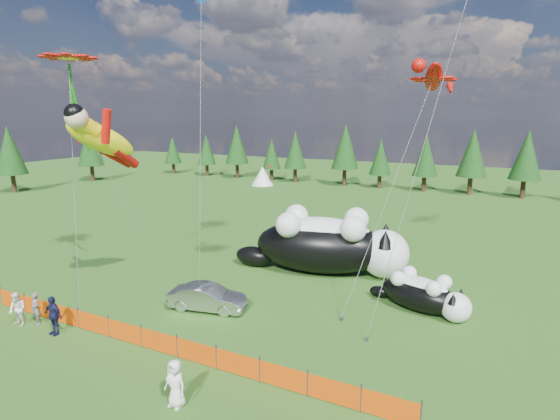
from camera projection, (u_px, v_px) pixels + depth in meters
name	position (u px, v px, depth m)	size (l,w,h in m)	color
ground	(201.00, 323.00, 21.73)	(160.00, 160.00, 0.00)	#0D3A0A
safety_fence	(159.00, 342.00, 18.99)	(22.06, 0.06, 1.10)	#262626
tree_line	(394.00, 161.00, 60.39)	(90.00, 4.00, 8.00)	black
festival_tents	(477.00, 190.00, 51.84)	(50.00, 3.20, 2.80)	white
cat_large	(329.00, 243.00, 28.41)	(11.52, 5.76, 4.19)	black
cat_small	(424.00, 294.00, 22.92)	(5.53, 3.23, 2.05)	black
car	(208.00, 298.00, 23.14)	(1.44, 4.12, 1.36)	#BAB9BE
spectator_a	(36.00, 309.00, 21.50)	(0.60, 0.39, 1.64)	slate
spectator_b	(17.00, 310.00, 21.31)	(0.84, 0.49, 1.72)	white
spectator_c	(53.00, 315.00, 20.49)	(1.12, 0.57, 1.91)	#141738
spectator_e	(175.00, 383.00, 15.39)	(0.87, 0.57, 1.78)	white
superhero_kite	(101.00, 139.00, 21.95)	(4.81, 5.07, 11.09)	#FFED0D
gecko_kite	(434.00, 78.00, 26.94)	(4.31, 12.79, 15.83)	red
flower_kite	(69.00, 61.00, 23.91)	(5.38, 5.57, 14.12)	red
diamond_kite_a	(201.00, 17.00, 25.82)	(3.44, 5.80, 18.09)	blue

